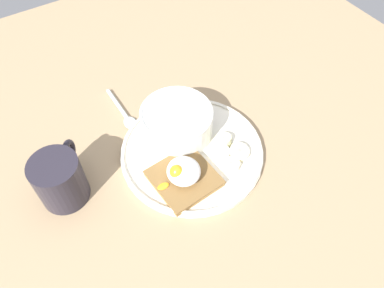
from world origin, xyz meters
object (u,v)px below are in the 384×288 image
Objects in this scene: oatmeal_bowl at (176,123)px; coffee_mug at (60,179)px; banana_slice_right at (239,152)px; spoon at (125,114)px; banana_slice_front at (223,140)px; banana_slice_left at (221,152)px; toast_slice at (184,178)px; poached_egg at (183,171)px; banana_slice_back at (231,164)px.

coffee_mug is (0.79, -21.51, 0.64)cm from oatmeal_bowl.
spoon is (-19.79, -12.68, -1.25)cm from banana_slice_right.
banana_slice_front is 2.67cm from banana_slice_left.
banana_slice_left is at bearing 73.55° from coffee_mug.
toast_slice is 2.69× the size of banana_slice_front.
toast_slice is at bearing 63.33° from coffee_mug.
toast_slice is at bearing 5.04° from spoon.
banana_slice_front is 28.20cm from coffee_mug.
poached_egg is at bearing 4.52° from spoon.
poached_egg is (9.50, -4.32, 0.05)cm from oatmeal_bowl.
banana_slice_front is 5.30cm from banana_slice_back.
oatmeal_bowl reaches higher than banana_slice_back.
banana_slice_right is (3.57, 0.85, -0.11)cm from banana_slice_front.
spoon is (-21.13, -9.84, -1.26)cm from banana_slice_back.
banana_slice_back is 0.39× the size of spoon.
oatmeal_bowl is 1.30× the size of coffee_mug.
banana_slice_back is (11.38, 4.00, -2.14)cm from oatmeal_bowl.
coffee_mug reaches higher than oatmeal_bowl.
spoon is (-19.25, -1.52, -3.45)cm from poached_egg.
poached_egg is 19.28cm from coffee_mug.
poached_egg is at bearing -102.75° from banana_slice_back.
toast_slice is 2.17cm from poached_egg.
banana_slice_front is at bearing 134.63° from banana_slice_left.
banana_slice_right reaches higher than toast_slice.
banana_slice_front reaches higher than banana_slice_right.
banana_slice_back is (4.91, -1.98, -0.10)cm from banana_slice_front.
banana_slice_front is (6.47, 5.98, -2.03)cm from oatmeal_bowl.
banana_slice_left and banana_slice_back have the same top height.
banana_slice_right is 0.39× the size of spoon.
banana_slice_right is 0.48× the size of coffee_mug.
oatmeal_bowl is at bearing 30.95° from spoon.
poached_egg is at bearing 63.11° from coffee_mug.
banana_slice_right is at bearing 87.20° from poached_egg.
toast_slice is 2.22× the size of banana_slice_right.
poached_egg reaches higher than spoon.
coffee_mug reaches higher than toast_slice.
coffee_mug reaches higher than banana_slice_left.
coffee_mug is at bearing -116.89° from poached_egg.
banana_slice_left is 3.23cm from banana_slice_right.
banana_slice_right is (1.70, 2.75, 0.00)cm from banana_slice_left.
banana_slice_front is (-3.03, 10.30, -2.09)cm from poached_egg.
banana_slice_back is 3.13cm from banana_slice_right.
banana_slice_right is 23.54cm from spoon.
banana_slice_back reaches higher than spoon.
oatmeal_bowl is 12.25cm from banana_slice_back.
banana_slice_left and banana_slice_right have the same top height.
toast_slice is 2.24× the size of banana_slice_back.
toast_slice is (9.51, -4.15, -2.11)cm from oatmeal_bowl.
oatmeal_bowl is 3.80× the size of banana_slice_left.
toast_slice reaches higher than spoon.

